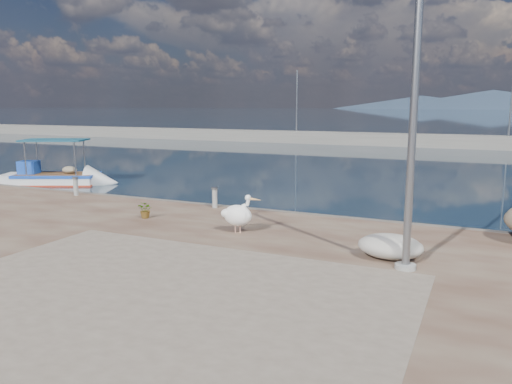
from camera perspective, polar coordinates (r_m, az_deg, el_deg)
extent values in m
plane|color=#162635|center=(12.18, -7.60, -8.84)|extent=(1400.00, 1400.00, 0.00)
cube|color=gray|center=(9.16, -12.50, -12.06)|extent=(9.00, 7.00, 0.01)
cube|color=gray|center=(50.21, 17.65, 5.65)|extent=(120.00, 2.20, 1.20)
cylinder|color=gray|center=(52.95, 4.68, 9.96)|extent=(0.16, 0.16, 7.00)
cylinder|color=gray|center=(49.75, 27.14, 8.93)|extent=(0.16, 0.16, 7.00)
cone|color=#28384C|center=(664.12, 18.43, 9.73)|extent=(220.00, 220.00, 16.00)
cone|color=#28384C|center=(659.77, 25.45, 9.55)|extent=(280.00, 280.00, 22.00)
cube|color=white|center=(26.84, -21.76, 0.98)|extent=(5.68, 3.92, 0.89)
cube|color=#1B48B5|center=(26.79, -21.81, 1.82)|extent=(4.33, 3.32, 0.13)
cube|color=#AC2C15|center=(26.85, -21.75, 0.87)|extent=(4.32, 3.31, 0.11)
cube|color=#1B48B5|center=(27.27, -24.52, 2.57)|extent=(1.12, 1.12, 0.66)
cube|color=navy|center=(26.62, -22.05, 5.52)|extent=(3.43, 2.80, 0.08)
cylinder|color=tan|center=(13.51, -2.37, -4.09)|extent=(0.03, 0.03, 0.27)
cylinder|color=tan|center=(13.48, -1.82, -4.12)|extent=(0.03, 0.03, 0.27)
ellipsoid|color=white|center=(13.41, -2.11, -2.68)|extent=(0.89, 0.65, 0.57)
cylinder|color=white|center=(13.30, -1.08, -1.53)|extent=(0.20, 0.14, 0.49)
sphere|color=white|center=(13.25, -0.92, -0.65)|extent=(0.16, 0.16, 0.16)
cone|color=#FAAE61|center=(13.21, -0.12, -0.85)|extent=(0.40, 0.17, 0.12)
cylinder|color=gray|center=(10.53, 17.64, 10.02)|extent=(0.16, 0.16, 7.00)
cylinder|color=gray|center=(11.04, 16.70, -8.16)|extent=(0.44, 0.44, 0.10)
cylinder|color=gray|center=(16.74, -4.73, -0.68)|extent=(0.17, 0.17, 0.67)
cylinder|color=gray|center=(16.68, -4.75, 0.46)|extent=(0.23, 0.23, 0.06)
cylinder|color=gray|center=(20.21, -19.90, 0.59)|extent=(0.17, 0.17, 0.68)
cylinder|color=gray|center=(20.16, -19.96, 1.54)|extent=(0.23, 0.23, 0.06)
imported|color=#33722D|center=(15.54, -12.48, -2.00)|extent=(0.53, 0.48, 0.52)
ellipsoid|color=beige|center=(11.64, 15.10, -6.02)|extent=(1.45, 1.09, 0.54)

